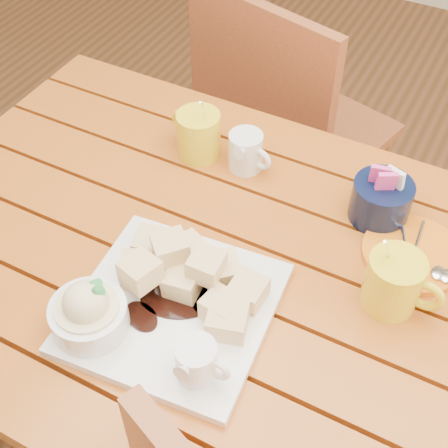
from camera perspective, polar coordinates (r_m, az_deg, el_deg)
The scene contains 8 objects.
table at distance 1.11m, azimuth 0.41°, elevation -7.19°, with size 1.20×0.79×0.75m.
dessert_plate at distance 0.94m, azimuth -6.17°, elevation -7.10°, with size 0.32×0.32×0.12m.
coffee_mug_left at distance 1.19m, azimuth -2.41°, elevation 8.27°, with size 0.12×0.08×0.14m.
coffee_mug_right at distance 0.97m, azimuth 15.35°, elevation -5.17°, with size 0.12×0.09×0.14m.
cream_pitcher at distance 1.16m, azimuth 2.06°, elevation 6.69°, with size 0.09×0.08×0.08m.
sugar_caddy at distance 1.10m, azimuth 14.17°, elevation 2.15°, with size 0.10×0.10×0.11m.
orange_saucer at distance 1.08m, azimuth 16.97°, elevation -2.64°, with size 0.17×0.17×0.02m.
chair_far at distance 1.69m, azimuth 5.36°, elevation 8.75°, with size 0.52×0.52×0.89m.
Camera 1 is at (0.29, -0.58, 1.54)m, focal length 50.00 mm.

